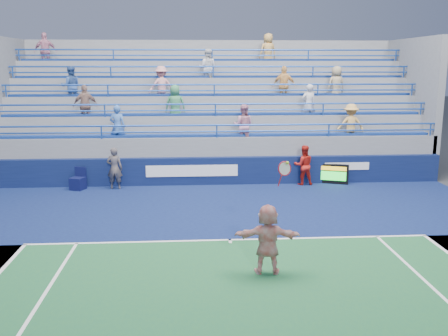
{
  "coord_description": "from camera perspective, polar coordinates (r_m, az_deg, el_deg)",
  "views": [
    {
      "loc": [
        -1.01,
        -12.83,
        4.71
      ],
      "look_at": [
        0.01,
        2.5,
        1.5
      ],
      "focal_mm": 40.0,
      "sensor_mm": 36.0,
      "label": 1
    }
  ],
  "objects": [
    {
      "name": "judge_chair",
      "position": [
        19.81,
        -16.35,
        -1.63
      ],
      "size": [
        0.62,
        0.64,
        0.86
      ],
      "color": "#0C1039",
      "rests_on": "ground"
    },
    {
      "name": "serve_speed_board",
      "position": [
        20.37,
        12.42,
        -0.68
      ],
      "size": [
        1.14,
        0.51,
        0.81
      ],
      "color": "black",
      "rests_on": "ground"
    },
    {
      "name": "ball_girl",
      "position": [
        19.93,
        9.08,
        0.32
      ],
      "size": [
        0.78,
        0.61,
        1.59
      ],
      "primitive_type": "imported",
      "rotation": [
        0.0,
        0.0,
        3.14
      ],
      "color": "#B01B14",
      "rests_on": "ground"
    },
    {
      "name": "tennis_player",
      "position": [
        11.45,
        5.01,
        -8.09
      ],
      "size": [
        1.55,
        0.61,
        2.63
      ],
      "color": "silver",
      "rests_on": "ground"
    },
    {
      "name": "sponsor_wall",
      "position": [
        19.8,
        -0.77,
        -0.33
      ],
      "size": [
        18.0,
        0.32,
        1.1
      ],
      "color": "#0A143B",
      "rests_on": "ground"
    },
    {
      "name": "line_judge",
      "position": [
        19.46,
        -12.39,
        -0.04
      ],
      "size": [
        0.61,
        0.42,
        1.63
      ],
      "primitive_type": "imported",
      "rotation": [
        0.0,
        0.0,
        3.09
      ],
      "color": "#131C35",
      "rests_on": "ground"
    },
    {
      "name": "ground",
      "position": [
        13.71,
        0.67,
        -8.3
      ],
      "size": [
        120.0,
        120.0,
        0.0
      ],
      "primitive_type": "plane",
      "color": "#333538"
    },
    {
      "name": "bleacher_stand",
      "position": [
        23.34,
        -1.29,
        4.0
      ],
      "size": [
        18.0,
        5.6,
        6.13
      ],
      "color": "slate",
      "rests_on": "ground"
    }
  ]
}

